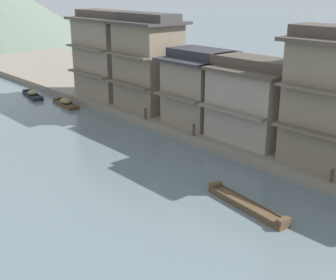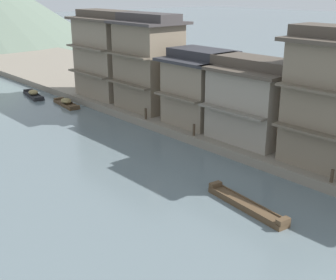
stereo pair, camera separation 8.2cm
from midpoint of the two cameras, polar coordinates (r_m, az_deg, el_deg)
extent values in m
cube|color=gray|center=(48.56, 0.99, 5.58)|extent=(18.00, 110.00, 0.67)
cube|color=#232326|center=(52.04, -16.94, 5.42)|extent=(1.92, 4.86, 0.23)
cube|color=#232326|center=(54.10, -17.59, 6.09)|extent=(1.05, 0.53, 0.21)
cube|color=#232326|center=(49.90, -16.29, 5.18)|extent=(1.05, 0.53, 0.21)
cube|color=#232326|center=(51.89, -17.51, 5.50)|extent=(0.81, 4.19, 0.08)
cube|color=#232326|center=(52.13, -16.41, 5.67)|extent=(0.81, 4.19, 0.08)
ellipsoid|color=olive|center=(51.96, -16.98, 5.84)|extent=(1.23, 1.56, 0.55)
cube|color=brown|center=(25.27, 9.91, -8.29)|extent=(1.52, 5.65, 0.30)
cube|color=brown|center=(23.57, 14.46, -9.98)|extent=(0.80, 0.45, 0.27)
cube|color=brown|center=(26.88, 6.03, -5.68)|extent=(0.80, 0.45, 0.27)
cube|color=brown|center=(25.43, 10.56, -7.67)|extent=(0.70, 5.06, 0.08)
cube|color=brown|center=(24.94, 9.29, -8.14)|extent=(0.70, 5.06, 0.08)
cube|color=brown|center=(47.29, -12.97, 4.44)|extent=(1.59, 4.50, 0.22)
cube|color=brown|center=(49.09, -13.92, 5.15)|extent=(1.04, 0.47, 0.20)
cube|color=brown|center=(45.40, -11.99, 4.18)|extent=(1.04, 0.47, 0.20)
cube|color=brown|center=(47.06, -13.57, 4.52)|extent=(0.50, 3.89, 0.08)
cube|color=brown|center=(47.44, -12.41, 4.72)|extent=(0.50, 3.89, 0.08)
ellipsoid|color=olive|center=(47.19, -13.01, 4.90)|extent=(1.16, 1.51, 0.56)
cube|color=brown|center=(28.19, 18.03, 0.83)|extent=(0.70, 5.61, 0.16)
cube|color=brown|center=(27.53, 18.58, 5.97)|extent=(0.70, 5.61, 0.16)
cube|color=gray|center=(33.79, 10.83, 4.37)|extent=(4.49, 5.82, 5.20)
cube|color=gray|center=(31.83, 7.93, 3.63)|extent=(0.70, 5.82, 0.16)
cube|color=#4C4238|center=(33.22, 11.13, 8.91)|extent=(5.39, 6.72, 0.24)
cube|color=#4C4238|center=(33.14, 11.18, 9.71)|extent=(2.70, 6.72, 0.70)
cube|color=gray|center=(37.67, 4.26, 6.16)|extent=(5.11, 4.77, 5.20)
cube|color=#6E6151|center=(35.70, 0.97, 5.49)|extent=(0.70, 4.77, 0.16)
cube|color=#2D2D33|center=(37.16, 4.36, 10.25)|extent=(6.01, 5.67, 0.24)
cube|color=#2D2D33|center=(37.09, 4.38, 10.97)|extent=(3.07, 5.67, 0.70)
cube|color=#7F705B|center=(41.87, -2.63, 9.31)|extent=(4.16, 5.66, 7.80)
cube|color=brown|center=(40.66, -5.29, 7.09)|extent=(0.70, 5.66, 0.16)
cube|color=brown|center=(40.21, -5.41, 10.72)|extent=(0.70, 5.66, 0.16)
cube|color=#3D3838|center=(41.38, -2.72, 14.80)|extent=(5.06, 6.56, 0.24)
cube|color=#3D3838|center=(41.35, -2.73, 15.45)|extent=(2.50, 6.56, 0.70)
cube|color=gray|center=(47.46, -7.84, 10.30)|extent=(4.40, 6.50, 7.80)
cube|color=#6E6151|center=(46.33, -10.41, 8.33)|extent=(0.70, 6.50, 0.16)
cube|color=#6E6151|center=(45.93, -10.61, 11.51)|extent=(0.70, 6.50, 0.16)
cube|color=#4C4238|center=(47.03, -8.07, 15.15)|extent=(5.30, 7.40, 0.24)
cube|color=#4C4238|center=(47.00, -8.10, 15.72)|extent=(2.64, 7.40, 0.70)
cylinder|color=#473828|center=(28.03, 20.15, -4.32)|extent=(0.20, 0.20, 0.81)
cylinder|color=#473828|center=(34.54, 3.24, 1.31)|extent=(0.20, 0.20, 0.92)
cylinder|color=#473828|center=(38.85, -2.98, 3.37)|extent=(0.20, 0.20, 0.97)
camera|label=1|loc=(0.04, -90.08, -0.03)|focal=47.67mm
camera|label=2|loc=(0.04, 89.92, 0.03)|focal=47.67mm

